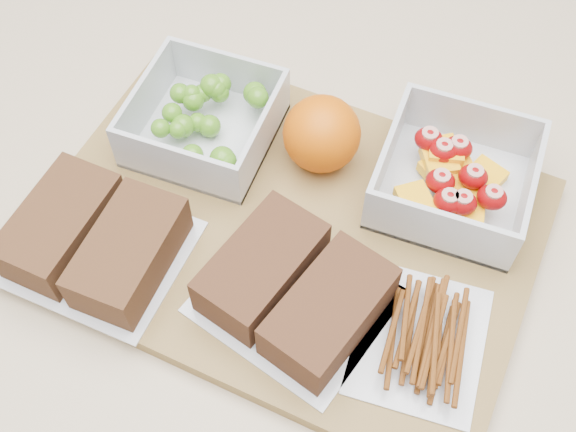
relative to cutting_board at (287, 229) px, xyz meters
name	(u,v)px	position (x,y,z in m)	size (l,w,h in m)	color
counter	(281,383)	(-0.02, 0.02, -0.46)	(1.20, 0.90, 0.90)	beige
cutting_board	(287,229)	(0.00, 0.00, 0.00)	(0.42, 0.30, 0.02)	olive
grape_container	(207,120)	(-0.10, 0.07, 0.03)	(0.12, 0.12, 0.05)	silver
fruit_container	(454,179)	(0.12, 0.08, 0.03)	(0.13, 0.13, 0.05)	silver
orange	(322,134)	(0.00, 0.08, 0.04)	(0.07, 0.07, 0.07)	#E35F05
sandwich_bag_left	(95,240)	(-0.14, -0.08, 0.03)	(0.15, 0.13, 0.04)	silver
sandwich_bag_center	(295,290)	(0.03, -0.07, 0.03)	(0.17, 0.16, 0.04)	silver
pretzel_bag	(422,335)	(0.14, -0.07, 0.02)	(0.11, 0.13, 0.03)	silver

